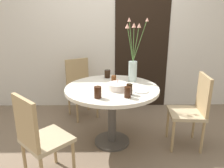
% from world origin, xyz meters
% --- Properties ---
extents(ground_plane, '(16.00, 16.00, 0.00)m').
position_xyz_m(ground_plane, '(0.00, 0.00, 0.00)').
color(ground_plane, '#7A6651').
extents(wall_back, '(8.00, 0.05, 2.60)m').
position_xyz_m(wall_back, '(0.00, 1.25, 1.30)').
color(wall_back, silver).
rests_on(wall_back, ground_plane).
extents(doorway_panel, '(0.90, 0.01, 2.05)m').
position_xyz_m(doorway_panel, '(0.52, 1.22, 1.02)').
color(doorway_panel, black).
rests_on(doorway_panel, ground_plane).
extents(dining_table, '(1.12, 1.12, 0.75)m').
position_xyz_m(dining_table, '(0.00, 0.00, 0.62)').
color(dining_table, silver).
rests_on(dining_table, ground_plane).
extents(chair_right_flank, '(0.55, 0.55, 0.91)m').
position_xyz_m(chair_right_flank, '(-0.50, 0.84, 0.52)').
color(chair_right_flank, tan).
rests_on(chair_right_flank, ground_plane).
extents(chair_left_flank, '(0.57, 0.57, 0.91)m').
position_xyz_m(chair_left_flank, '(-0.68, -0.70, 0.52)').
color(chair_left_flank, tan).
rests_on(chair_left_flank, ground_plane).
extents(chair_far_back, '(0.43, 0.43, 0.91)m').
position_xyz_m(chair_far_back, '(0.98, -0.08, 0.52)').
color(chair_far_back, tan).
rests_on(chair_far_back, ground_plane).
extents(birthday_cake, '(0.24, 0.24, 0.12)m').
position_xyz_m(birthday_cake, '(0.07, -0.09, 0.79)').
color(birthday_cake, white).
rests_on(birthday_cake, dining_table).
extents(flower_vase, '(0.26, 0.34, 0.80)m').
position_xyz_m(flower_vase, '(0.27, 0.26, 0.99)').
color(flower_vase, '#B2C6C1').
rests_on(flower_vase, dining_table).
extents(side_plate, '(0.18, 0.18, 0.01)m').
position_xyz_m(side_plate, '(0.33, -0.16, 0.75)').
color(side_plate, silver).
rests_on(side_plate, dining_table).
extents(drink_glass_0, '(0.08, 0.08, 0.12)m').
position_xyz_m(drink_glass_0, '(-0.15, -0.35, 0.81)').
color(drink_glass_0, '#33190C').
rests_on(drink_glass_0, dining_table).
extents(drink_glass_1, '(0.06, 0.06, 0.11)m').
position_xyz_m(drink_glass_1, '(0.02, 0.12, 0.80)').
color(drink_glass_1, '#51280F').
rests_on(drink_glass_1, dining_table).
extents(drink_glass_2, '(0.08, 0.08, 0.11)m').
position_xyz_m(drink_glass_2, '(-0.06, 0.42, 0.80)').
color(drink_glass_2, black).
rests_on(drink_glass_2, dining_table).
extents(drink_glass_3, '(0.07, 0.07, 0.12)m').
position_xyz_m(drink_glass_3, '(0.18, -0.25, 0.81)').
color(drink_glass_3, black).
rests_on(drink_glass_3, dining_table).
extents(drink_glass_4, '(0.07, 0.07, 0.11)m').
position_xyz_m(drink_glass_4, '(0.16, -0.34, 0.81)').
color(drink_glass_4, '#33190C').
rests_on(drink_glass_4, dining_table).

